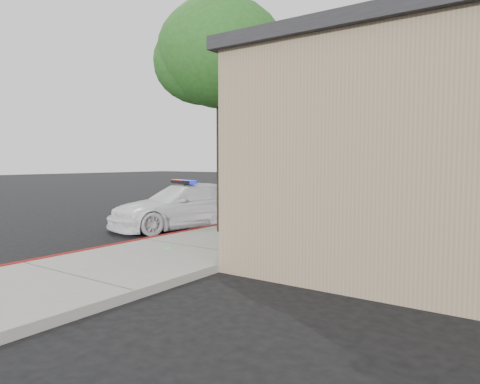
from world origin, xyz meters
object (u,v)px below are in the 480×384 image
police_car (184,206)px  fire_hydrant (225,214)px  street_tree_far (350,96)px  street_tree_mid (290,88)px  street_tree_near (221,58)px

police_car → fire_hydrant: (1.55, 0.06, -0.16)m
street_tree_far → police_car: bearing=-102.8°
police_car → street_tree_mid: (1.99, 3.04, 3.80)m
fire_hydrant → street_tree_far: size_ratio=0.12×
street_tree_mid → street_tree_far: street_tree_far is taller
police_car → street_tree_far: size_ratio=0.80×
police_car → street_tree_mid: street_tree_mid is taller
fire_hydrant → street_tree_mid: size_ratio=0.13×
police_car → fire_hydrant: size_ratio=6.75×
street_tree_mid → street_tree_far: bearing=90.5°
fire_hydrant → street_tree_mid: street_tree_mid is taller
police_car → street_tree_far: bearing=95.0°
street_tree_near → street_tree_far: 9.12m
fire_hydrant → street_tree_mid: bearing=95.9°
police_car → street_tree_mid: size_ratio=0.87×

